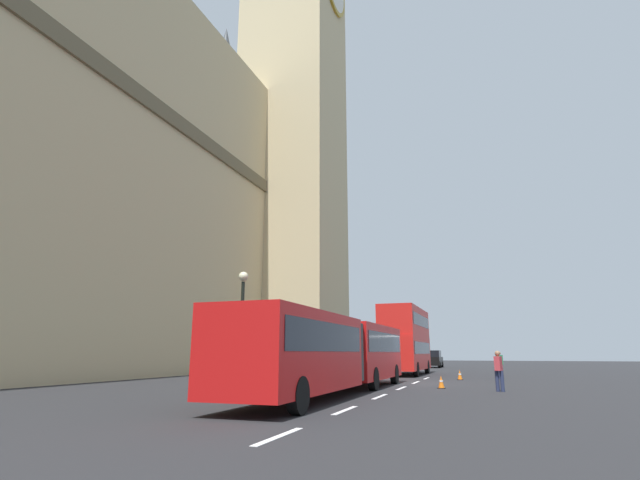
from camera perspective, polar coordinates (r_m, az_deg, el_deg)
ground_plane at (r=26.94m, az=11.17°, el=-16.59°), size 160.00×160.00×0.00m
lane_centre_marking at (r=21.09m, az=8.64°, el=-17.63°), size 25.20×0.16×0.01m
clock_tower at (r=63.32m, az=-3.06°, el=22.18°), size 11.68×11.68×72.93m
articulated_bus at (r=19.98m, az=1.79°, el=-13.01°), size 16.63×2.54×2.90m
double_decker_bus at (r=37.29m, az=10.27°, el=-11.51°), size 9.19×2.54×4.90m
sedan_lead at (r=55.72m, az=13.45°, el=-13.77°), size 4.40×1.86×1.85m
traffic_cone_west at (r=23.52m, az=14.38°, el=-16.24°), size 0.36×0.36×0.58m
traffic_cone_middle at (r=31.21m, az=16.48°, el=-15.32°), size 0.36×0.36×0.58m
street_lamp at (r=22.06m, az=-9.39°, el=-9.48°), size 0.44×0.44×5.27m
pedestrian_near_cones at (r=22.37m, az=20.71°, el=-14.36°), size 0.45×0.35×1.69m
pedestrian_by_kerb at (r=32.97m, az=20.82°, el=-13.78°), size 0.46×0.43×1.69m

